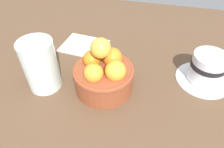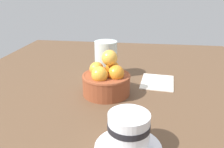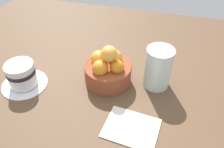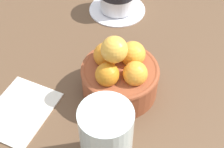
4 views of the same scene
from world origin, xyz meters
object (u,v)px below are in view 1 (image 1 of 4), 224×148
(terracotta_bowl, at_px, (104,73))
(water_glass, at_px, (41,65))
(coffee_cup, at_px, (207,69))
(folded_napkin, at_px, (84,45))

(terracotta_bowl, relative_size, water_glass, 1.13)
(coffee_cup, distance_m, folded_napkin, 0.33)
(coffee_cup, height_order, water_glass, water_glass)
(terracotta_bowl, height_order, water_glass, terracotta_bowl)
(coffee_cup, xyz_separation_m, water_glass, (-0.36, -0.10, 0.02))
(terracotta_bowl, distance_m, folded_napkin, 0.18)
(coffee_cup, relative_size, water_glass, 1.08)
(folded_napkin, bearing_deg, water_glass, -101.83)
(terracotta_bowl, bearing_deg, coffee_cup, 19.22)
(water_glass, relative_size, folded_napkin, 0.94)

